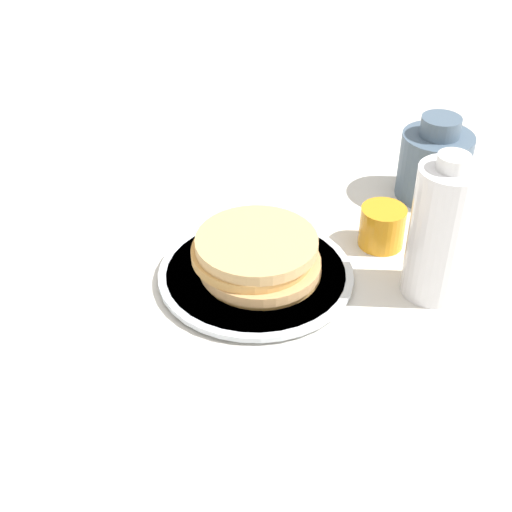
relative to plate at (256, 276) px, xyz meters
name	(u,v)px	position (x,y,z in m)	size (l,w,h in m)	color
ground_plane	(267,278)	(0.00, -0.01, -0.01)	(4.00, 4.00, 0.00)	silver
plate	(256,276)	(0.00, 0.00, 0.00)	(0.26, 0.26, 0.01)	silver
pancake_stack	(258,257)	(0.00, 0.00, 0.03)	(0.16, 0.17, 0.05)	tan
juice_glass	(382,227)	(0.07, -0.18, 0.02)	(0.06, 0.06, 0.06)	orange
cream_jug	(434,163)	(0.20, -0.28, 0.05)	(0.11, 0.11, 0.13)	#4C6075
water_bottle_near	(441,231)	(-0.03, -0.22, 0.08)	(0.08, 0.08, 0.20)	white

